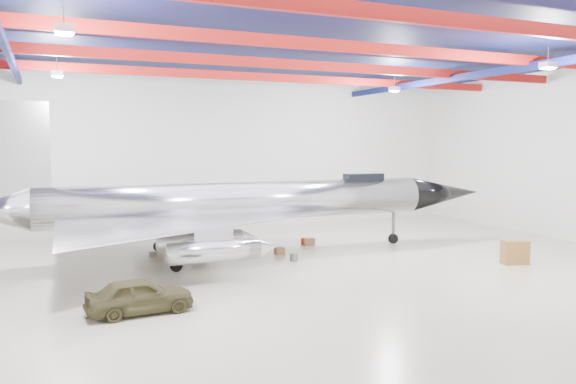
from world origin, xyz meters
name	(u,v)px	position (x,y,z in m)	size (l,w,h in m)	color
floor	(288,271)	(0.00, 0.00, 0.00)	(40.00, 40.00, 0.00)	#B9AF93
wall_back	(206,153)	(0.00, 15.00, 5.50)	(40.00, 40.00, 0.00)	silver
ceiling	(288,41)	(0.00, 0.00, 11.00)	(40.00, 40.00, 0.00)	#0A0F38
ceiling_structure	(288,56)	(0.00, 0.00, 10.32)	(39.50, 29.50, 1.08)	maroon
jet_aircraft	(243,207)	(-0.70, 4.72, 2.70)	(30.22, 17.69, 8.24)	silver
jeep	(140,296)	(-7.66, -4.05, 0.66)	(1.56, 3.88, 1.32)	#3D371E
desk	(515,252)	(11.42, -3.10, 0.61)	(1.33, 0.66, 1.22)	brown
crate_ply	(199,258)	(-3.42, 3.99, 0.20)	(0.57, 0.45, 0.40)	olive
toolbox_red	(213,244)	(-1.57, 7.92, 0.16)	(0.45, 0.36, 0.32)	maroon
engine_drum	(294,257)	(1.25, 2.13, 0.20)	(0.43, 0.43, 0.39)	#59595B
parts_bin	(309,242)	(3.97, 5.96, 0.22)	(0.63, 0.50, 0.44)	olive
crate_small	(153,254)	(-5.44, 6.14, 0.14)	(0.41, 0.33, 0.29)	#59595B
tool_chest	(304,241)	(3.82, 6.34, 0.20)	(0.43, 0.43, 0.39)	maroon
oil_barrel	(279,251)	(1.25, 4.14, 0.18)	(0.52, 0.41, 0.36)	olive
spares_box	(237,244)	(-0.21, 7.32, 0.16)	(0.35, 0.35, 0.31)	#59595B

